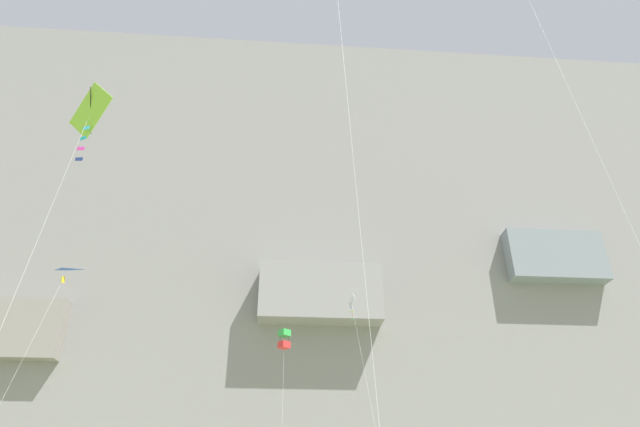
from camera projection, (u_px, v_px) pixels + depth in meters
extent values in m
cube|color=gray|center=(313.00, 276.00, 69.96)|extent=(180.00, 20.79, 59.68)
cube|color=gray|center=(0.00, 330.00, 53.26)|extent=(12.39, 2.70, 5.87)
cube|color=gray|center=(320.00, 296.00, 57.02)|extent=(12.55, 4.00, 5.96)
cube|color=gray|center=(555.00, 257.00, 61.21)|extent=(10.93, 2.24, 5.75)
pyramid|color=blue|center=(60.00, 275.00, 34.78)|extent=(1.68, 1.22, 0.33)
cube|color=yellow|center=(63.00, 280.00, 35.17)|extent=(0.12, 0.46, 0.50)
cube|color=green|center=(284.00, 333.00, 46.17)|extent=(1.09, 1.09, 0.55)
cube|color=red|center=(284.00, 345.00, 45.68)|extent=(1.09, 1.09, 0.55)
cylinder|color=black|center=(288.00, 339.00, 45.95)|extent=(0.03, 0.03, 1.47)
cylinder|color=black|center=(280.00, 339.00, 45.90)|extent=(0.03, 0.03, 1.47)
cube|color=white|center=(352.00, 301.00, 41.45)|extent=(0.42, 1.37, 1.36)
cylinder|color=black|center=(352.00, 301.00, 41.45)|extent=(0.37, 0.26, 1.09)
cube|color=blue|center=(351.00, 308.00, 41.19)|extent=(0.14, 0.12, 0.08)
cube|color=#8CCC33|center=(352.00, 311.00, 41.06)|extent=(0.11, 0.14, 0.08)
cube|color=orange|center=(353.00, 315.00, 40.92)|extent=(0.07, 0.16, 0.08)
cube|color=green|center=(352.00, 319.00, 40.77)|extent=(0.10, 0.15, 0.08)
cylinder|color=silver|center=(373.00, 415.00, 34.76)|extent=(1.47, 5.89, 16.86)
cylinder|color=silver|center=(351.00, 133.00, 22.27)|extent=(1.11, 3.15, 32.59)
cylinder|color=silver|center=(605.00, 168.00, 23.74)|extent=(0.03, 5.12, 31.77)
cube|color=#8CCC33|center=(91.00, 110.00, 24.95)|extent=(2.28, 1.55, 2.61)
cylinder|color=black|center=(91.00, 110.00, 24.95)|extent=(0.27, 0.79, 2.10)
cube|color=#38B2D1|center=(86.00, 128.00, 24.46)|extent=(0.31, 0.15, 0.16)
cube|color=teal|center=(83.00, 138.00, 24.19)|extent=(0.30, 0.17, 0.16)
cube|color=#CC3399|center=(81.00, 148.00, 23.92)|extent=(0.32, 0.06, 0.16)
cube|color=navy|center=(79.00, 159.00, 23.65)|extent=(0.32, 0.07, 0.16)
cylinder|color=silver|center=(10.00, 307.00, 19.64)|extent=(1.49, 1.38, 18.50)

